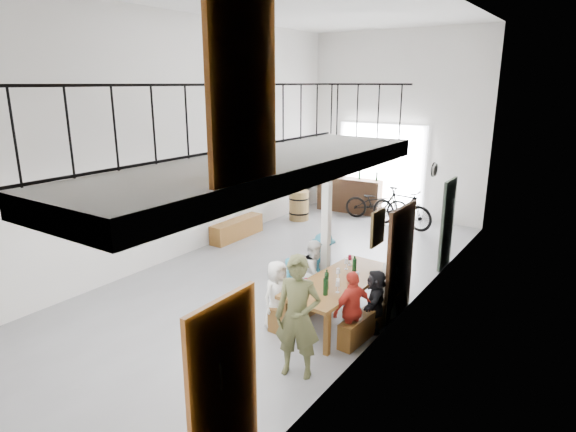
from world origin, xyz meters
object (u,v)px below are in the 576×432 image
Objects in this scene: tasting_table at (340,284)px; serving_counter at (350,195)px; side_bench at (237,229)px; oak_barrel at (299,205)px; host_standing at (298,317)px; bicycle_near at (377,203)px; bench_inner at (305,303)px.

serving_counter is at bearing 119.31° from tasting_table.
side_bench is 2.45m from oak_barrel.
oak_barrel is at bearing 132.59° from tasting_table.
serving_counter is 9.18m from host_standing.
host_standing is at bearing -72.06° from serving_counter.
host_standing is at bearing -57.42° from oak_barrel.
tasting_table is 1.26× the size of bicycle_near.
oak_barrel is at bearing -119.52° from serving_counter.
host_standing is (4.72, -4.33, 0.64)m from side_bench.
oak_barrel is at bearing 104.97° from host_standing.
bicycle_near is (-2.15, 6.40, -0.21)m from tasting_table.
bicycle_near is (-2.39, 8.09, -0.39)m from host_standing.
serving_counter is at bearing 113.22° from bench_inner.
oak_barrel is at bearing 80.34° from side_bench.
side_bench is at bearing 147.21° from bench_inner.
tasting_table is at bearing -68.81° from serving_counter.
tasting_table is 1.17× the size of serving_counter.
bench_inner is at bearing 100.91° from host_standing.
bicycle_near is at bearing -23.95° from serving_counter.
bench_inner is at bearing -179.63° from bicycle_near.
host_standing is at bearing -42.54° from side_bench.
bicycle_near reaches higher than side_bench.
oak_barrel is 0.43× the size of serving_counter.
serving_counter is at bearing 73.55° from side_bench.
serving_counter is at bearing 57.78° from bicycle_near.
bench_inner is 1.02× the size of side_bench.
side_bench is at bearing -110.88° from serving_counter.
serving_counter is 1.07× the size of bicycle_near.
oak_barrel reaches higher than bench_inner.
bench_inner is 0.89× the size of serving_counter.
side_bench is 0.93× the size of bicycle_near.
host_standing is (3.49, -8.49, 0.35)m from serving_counter.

